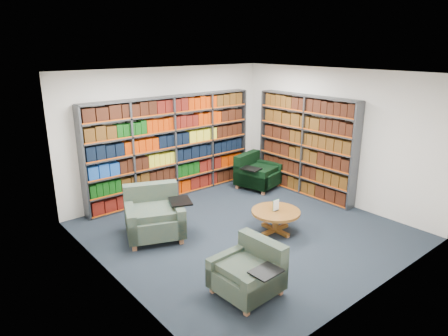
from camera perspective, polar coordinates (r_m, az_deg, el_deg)
room_shell at (r=6.87m, az=3.20°, el=1.64°), size 5.02×5.02×2.82m
bookshelf_back at (r=8.75m, az=-7.31°, el=2.91°), size 4.00×0.28×2.20m
bookshelf_right at (r=9.01m, az=11.55°, el=3.12°), size 0.28×2.50×2.20m
chair_teal_left at (r=7.19m, az=-10.01°, el=-6.78°), size 1.28×1.25×0.87m
chair_green_right at (r=9.46m, az=4.51°, el=-0.85°), size 1.11×1.04×0.78m
chair_teal_front at (r=5.60m, az=3.84°, el=-14.66°), size 0.83×0.95×0.72m
coffee_table at (r=7.24m, az=7.40°, el=-6.67°), size 0.87×0.87×0.61m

